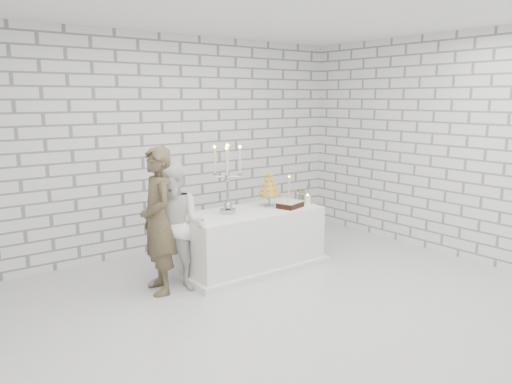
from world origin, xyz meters
name	(u,v)px	position (x,y,z in m)	size (l,w,h in m)	color
ground	(276,305)	(0.00, 0.00, 0.00)	(6.00, 5.00, 0.01)	silver
ceiling	(279,4)	(0.00, 0.00, 3.00)	(6.00, 5.00, 0.01)	white
wall_back	(163,145)	(0.00, 2.50, 1.50)	(6.00, 0.01, 3.00)	white
wall_right	(449,146)	(3.00, 0.00, 1.50)	(0.01, 5.00, 3.00)	white
cake_table	(251,239)	(0.49, 1.10, 0.38)	(1.80, 0.80, 0.75)	white
groom	(158,221)	(-0.79, 1.09, 0.81)	(0.59, 0.39, 1.63)	#463A25
bride	(176,227)	(-0.60, 1.04, 0.73)	(0.71, 0.55, 1.45)	white
candelabra	(228,179)	(0.17, 1.15, 1.18)	(0.35, 0.35, 0.85)	#9D9DA7
croquembouche	(269,189)	(0.84, 1.18, 0.98)	(0.29, 0.29, 0.46)	#B58825
chocolate_cake	(290,204)	(0.99, 0.93, 0.79)	(0.32, 0.23, 0.08)	black
pillar_candle	(307,200)	(1.30, 0.95, 0.81)	(0.08, 0.08, 0.12)	white
extra_taper	(289,189)	(1.28, 1.29, 0.91)	(0.06, 0.06, 0.32)	beige
flowers	(303,194)	(1.33, 1.07, 0.87)	(0.22, 0.19, 0.24)	#3E7736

